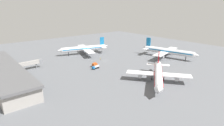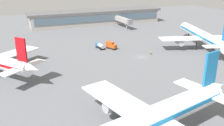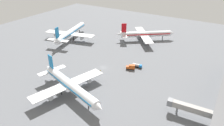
{
  "view_description": "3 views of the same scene",
  "coord_description": "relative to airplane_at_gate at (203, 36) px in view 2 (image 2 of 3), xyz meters",
  "views": [
    {
      "loc": [
        125.53,
        -95.78,
        46.98
      ],
      "look_at": [
        20.08,
        -9.02,
        4.66
      ],
      "focal_mm": 29.75,
      "sensor_mm": 36.0,
      "label": 1
    },
    {
      "loc": [
        50.29,
        89.58,
        33.63
      ],
      "look_at": [
        17.33,
        8.96,
        2.59
      ],
      "focal_mm": 40.37,
      "sensor_mm": 36.0,
      "label": 2
    },
    {
      "loc": [
        -98.77,
        -67.92,
        66.58
      ],
      "look_at": [
        3.11,
        -4.99,
        3.42
      ],
      "focal_mm": 33.45,
      "sensor_mm": 36.0,
      "label": 3
    }
  ],
  "objects": [
    {
      "name": "catering_truck",
      "position": [
        40.48,
        -15.04,
        -4.11
      ],
      "size": [
        4.0,
        5.89,
        3.3
      ],
      "rotation": [
        0.0,
        0.0,
        1.99
      ],
      "color": "black",
      "rests_on": "ground"
    },
    {
      "name": "airplane_at_gate",
      "position": [
        0.0,
        0.0,
        0.0
      ],
      "size": [
        42.12,
        51.47,
        15.98
      ],
      "rotation": [
        0.0,
        0.0,
        4.43
      ],
      "color": "white",
      "rests_on": "ground"
    },
    {
      "name": "ground",
      "position": [
        33.14,
        1.55,
        -5.81
      ],
      "size": [
        288.0,
        288.0,
        0.0
      ],
      "primitive_type": "plane",
      "color": "slate"
    },
    {
      "name": "jet_bridge",
      "position": [
        14.88,
        -56.82,
        -0.68
      ],
      "size": [
        4.01,
        19.55,
        6.74
      ],
      "rotation": [
        0.0,
        0.0,
        1.63
      ],
      "color": "#9E9993",
      "rests_on": "ground"
    },
    {
      "name": "airplane_taxiing",
      "position": [
        61.06,
        53.98,
        0.31
      ],
      "size": [
        54.63,
        44.54,
        16.83
      ],
      "rotation": [
        0.0,
        0.0,
        0.24
      ],
      "color": "white",
      "rests_on": "ground"
    },
    {
      "name": "fuel_truck",
      "position": [
        45.19,
        -17.29,
        -4.42
      ],
      "size": [
        2.84,
        6.49,
        2.5
      ],
      "rotation": [
        0.0,
        0.0,
        4.84
      ],
      "color": "black",
      "rests_on": "ground"
    },
    {
      "name": "ground_crew_worker",
      "position": [
        27.59,
        -0.15,
        -4.96
      ],
      "size": [
        0.53,
        0.51,
        1.67
      ],
      "rotation": [
        0.0,
        0.0,
        5.15
      ],
      "color": "#1E2338",
      "rests_on": "ground"
    },
    {
      "name": "terminal_building",
      "position": [
        26.93,
        -76.39,
        -0.82
      ],
      "size": [
        92.89,
        18.81,
        9.79
      ],
      "color": "#9E9993",
      "rests_on": "ground"
    }
  ]
}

